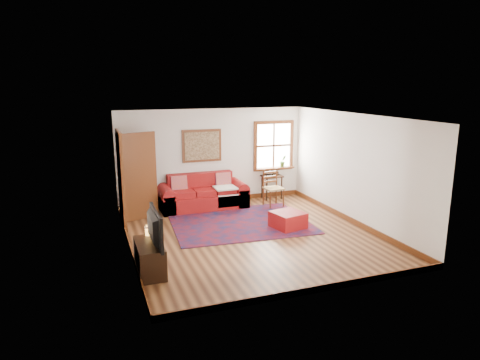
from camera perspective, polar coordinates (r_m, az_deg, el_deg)
name	(u,v)px	position (r m, az deg, el deg)	size (l,w,h in m)	color
ground	(250,235)	(9.14, 1.39, -7.31)	(5.50, 5.50, 0.00)	#432312
room_envelope	(251,158)	(8.73, 1.41, 2.95)	(5.04, 5.54, 2.52)	silver
window	(275,151)	(11.91, 4.67, 3.93)	(1.18, 0.20, 1.38)	white
doorway	(132,176)	(10.03, -14.21, 0.47)	(0.89, 1.08, 2.14)	black
framed_artwork	(202,146)	(11.19, -5.10, 4.57)	(1.05, 0.07, 0.85)	#5F2F14
persian_rug	(240,222)	(9.88, -0.01, -5.68)	(3.07, 2.46, 0.02)	maroon
red_leather_sofa	(203,197)	(11.04, -4.94, -2.23)	(2.21, 0.91, 0.86)	maroon
red_ottoman	(288,220)	(9.56, 6.41, -5.33)	(0.64, 0.64, 0.36)	maroon
side_table	(272,180)	(11.84, 4.28, 0.05)	(0.54, 0.41, 0.66)	black
ladder_back_chair	(272,186)	(11.12, 4.34, -0.85)	(0.49, 0.47, 0.97)	tan
media_cabinet	(150,258)	(7.50, -11.96, -10.12)	(0.43, 0.95, 0.52)	black
television	(150,228)	(7.23, -11.92, -6.24)	(1.03, 0.14, 0.59)	black
candle_hurricane	(148,231)	(7.74, -12.13, -6.65)	(0.12, 0.12, 0.18)	silver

